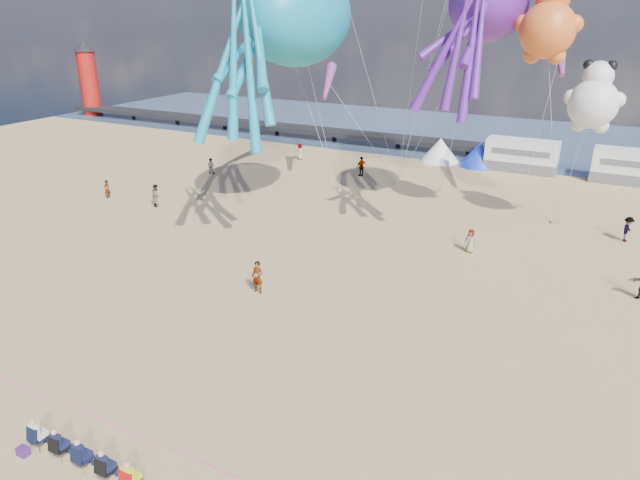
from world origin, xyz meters
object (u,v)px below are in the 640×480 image
(motorhome_0, at_px, (522,155))
(sandbag_a, at_px, (336,189))
(windsock_left, at_px, (284,34))
(tent_blue, at_px, (479,154))
(cooler_purple, at_px, (23,451))
(windsock_mid, at_px, (561,50))
(beachgoer_3, at_px, (361,166))
(spectator_row, at_px, (82,453))
(beachgoer_0, at_px, (470,241))
(beachgoer_6, at_px, (300,152))
(lighthouse, at_px, (89,84))
(standing_person, at_px, (258,277))
(beachgoer_7, at_px, (211,166))
(sandbag_b, at_px, (439,192))
(sandbag_d, at_px, (520,206))
(sandbag_e, at_px, (398,184))
(beachgoer_5, at_px, (107,189))
(kite_octopus_purple, at_px, (489,3))
(kite_panda, at_px, (593,104))
(motorhome_1, at_px, (632,167))
(kite_teddy_orange, at_px, (548,30))
(kite_octopus_teal, at_px, (297,15))
(windsock_right, at_px, (328,82))
(sandbag_c, at_px, (556,222))
(beachgoer_1, at_px, (157,195))
(tent_white, at_px, (440,150))
(beachgoer_2, at_px, (628,229))

(motorhome_0, height_order, sandbag_a, motorhome_0)
(motorhome_0, bearing_deg, windsock_left, -140.90)
(tent_blue, distance_m, cooler_purple, 47.84)
(windsock_mid, bearing_deg, beachgoer_3, 162.09)
(spectator_row, xyz_separation_m, sandbag_a, (-6.53, 33.13, -0.54))
(beachgoer_0, relative_size, beachgoer_6, 0.93)
(lighthouse, relative_size, spectator_row, 1.48)
(standing_person, relative_size, beachgoer_7, 1.21)
(beachgoer_0, relative_size, sandbag_b, 3.11)
(standing_person, distance_m, sandbag_d, 24.08)
(motorhome_0, bearing_deg, sandbag_e, -131.10)
(sandbag_a, bearing_deg, beachgoer_5, -145.62)
(beachgoer_6, bearing_deg, sandbag_b, 101.28)
(kite_octopus_purple, xyz_separation_m, kite_panda, (7.02, 1.07, -6.01))
(windsock_mid, bearing_deg, motorhome_0, 95.01)
(beachgoer_5, bearing_deg, motorhome_1, 120.58)
(windsock_mid, bearing_deg, kite_teddy_orange, -103.17)
(standing_person, xyz_separation_m, kite_octopus_teal, (-3.97, 11.75, 13.23))
(lighthouse, relative_size, kite_panda, 1.68)
(motorhome_0, relative_size, standing_person, 3.57)
(motorhome_1, relative_size, beachgoer_6, 3.96)
(beachgoer_0, height_order, sandbag_e, beachgoer_0)
(beachgoer_3, height_order, windsock_left, windsock_left)
(beachgoer_0, bearing_deg, windsock_right, 155.82)
(beachgoer_5, height_order, sandbag_b, beachgoer_5)
(beachgoer_6, xyz_separation_m, sandbag_c, (25.92, -8.19, -0.72))
(lighthouse, xyz_separation_m, beachgoer_6, (40.93, -9.94, -3.67))
(beachgoer_1, xyz_separation_m, kite_panda, (29.80, 8.73, 8.00))
(motorhome_1, distance_m, standing_person, 37.86)
(standing_person, distance_m, beachgoer_3, 24.89)
(sandbag_d, bearing_deg, tent_white, 130.53)
(spectator_row, height_order, beachgoer_3, beachgoer_3)
(lighthouse, bearing_deg, spectator_row, -42.61)
(beachgoer_1, bearing_deg, tent_white, -69.65)
(beachgoer_1, height_order, windsock_left, windsock_left)
(sandbag_e, bearing_deg, spectator_row, -86.45)
(beachgoer_0, xyz_separation_m, beachgoer_3, (-13.46, 13.49, 0.15))
(beachgoer_6, xyz_separation_m, sandbag_a, (8.02, -7.97, -0.72))
(cooler_purple, height_order, sandbag_c, cooler_purple)
(motorhome_1, height_order, tent_blue, motorhome_1)
(beachgoer_0, bearing_deg, sandbag_c, 71.65)
(motorhome_1, xyz_separation_m, sandbag_c, (-4.65, -14.12, -1.39))
(beachgoer_2, height_order, sandbag_d, beachgoer_2)
(tent_blue, relative_size, windsock_right, 0.86)
(standing_person, xyz_separation_m, kite_octopus_purple, (7.44, 16.58, 13.98))
(motorhome_1, height_order, sandbag_b, motorhome_1)
(kite_teddy_orange, bearing_deg, sandbag_c, 45.36)
(beachgoer_1, height_order, sandbag_e, beachgoer_1)
(tent_white, bearing_deg, sandbag_b, -73.54)
(standing_person, height_order, kite_octopus_teal, kite_octopus_teal)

